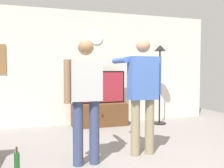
{
  "coord_description": "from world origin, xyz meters",
  "views": [
    {
      "loc": [
        -1.28,
        -2.96,
        1.29
      ],
      "look_at": [
        0.06,
        1.2,
        1.05
      ],
      "focal_mm": 39.85,
      "sensor_mm": 36.0,
      "label": 1
    }
  ],
  "objects": [
    {
      "name": "tv_stand",
      "position": [
        0.21,
        2.6,
        0.26
      ],
      "size": [
        1.27,
        0.51,
        0.52
      ],
      "color": "brown",
      "rests_on": "ground_plane"
    },
    {
      "name": "television",
      "position": [
        0.21,
        2.65,
        0.9
      ],
      "size": [
        1.24,
        0.07,
        0.76
      ],
      "color": "black",
      "rests_on": "tv_stand"
    },
    {
      "name": "floor_lamp",
      "position": [
        1.63,
        2.35,
        1.35
      ],
      "size": [
        0.32,
        0.32,
        1.89
      ],
      "color": "black",
      "rests_on": "ground_plane"
    },
    {
      "name": "ground_plane",
      "position": [
        0.0,
        0.0,
        0.0
      ],
      "size": [
        8.4,
        8.4,
        0.0
      ],
      "primitive_type": "plane",
      "color": "gray"
    },
    {
      "name": "wall_clock",
      "position": [
        0.21,
        2.89,
        2.08
      ],
      "size": [
        0.32,
        0.03,
        0.32
      ],
      "primitive_type": "cylinder",
      "rotation": [
        1.57,
        0.0,
        0.0
      ],
      "color": "white"
    },
    {
      "name": "person_standing_nearer_lamp",
      "position": [
        -0.59,
        0.35,
        0.97
      ],
      "size": [
        0.59,
        0.78,
        1.7
      ],
      "color": "#384266",
      "rests_on": "ground_plane"
    },
    {
      "name": "beverage_bottle",
      "position": [
        -1.47,
        0.21,
        0.15
      ],
      "size": [
        0.07,
        0.07,
        0.36
      ],
      "color": "#1E5923",
      "rests_on": "ground_plane"
    },
    {
      "name": "person_standing_nearer_couch",
      "position": [
        0.32,
        0.48,
        1.01
      ],
      "size": [
        0.61,
        0.78,
        1.77
      ],
      "color": "gray",
      "rests_on": "ground_plane"
    },
    {
      "name": "back_wall",
      "position": [
        0.0,
        2.95,
        1.35
      ],
      "size": [
        6.4,
        0.1,
        2.7
      ],
      "primitive_type": "cube",
      "color": "silver",
      "rests_on": "ground_plane"
    }
  ]
}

